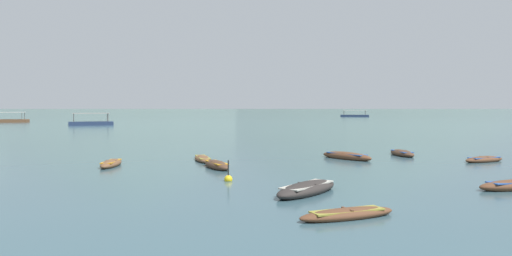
# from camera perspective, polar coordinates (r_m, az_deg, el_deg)

# --- Properties ---
(ground_plane) EXTENTS (6000.00, 6000.00, 0.00)m
(ground_plane) POSITION_cam_1_polar(r_m,az_deg,el_deg) (1506.10, 0.42, 2.37)
(ground_plane) COLOR #385660
(mountain_1) EXTENTS (2068.80, 2068.80, 500.22)m
(mountain_1) POSITION_cam_1_polar(r_m,az_deg,el_deg) (2431.88, -14.51, 8.25)
(mountain_1) COLOR #56665B
(mountain_1) RESTS_ON ground
(mountain_2) EXTENTS (1767.00, 1767.00, 523.91)m
(mountain_2) POSITION_cam_1_polar(r_m,az_deg,el_deg) (2265.81, 11.12, 9.01)
(mountain_2) COLOR #56665B
(mountain_2) RESTS_ON ground
(rowboat_0) EXTENTS (1.82, 3.67, 0.40)m
(rowboat_0) POSITION_cam_1_polar(r_m,az_deg,el_deg) (30.68, -6.41, -3.69)
(rowboat_0) COLOR brown
(rowboat_0) RESTS_ON ground
(rowboat_1) EXTENTS (3.35, 3.90, 0.59)m
(rowboat_1) POSITION_cam_1_polar(r_m,az_deg,el_deg) (32.12, 10.79, -3.34)
(rowboat_1) COLOR brown
(rowboat_1) RESTS_ON ground
(rowboat_2) EXTENTS (3.33, 3.95, 0.59)m
(rowboat_2) POSITION_cam_1_polar(r_m,az_deg,el_deg) (19.14, 6.14, -7.28)
(rowboat_2) COLOR #2D2826
(rowboat_2) RESTS_ON ground
(rowboat_4) EXTENTS (1.46, 3.27, 0.52)m
(rowboat_4) POSITION_cam_1_polar(r_m,az_deg,el_deg) (35.28, 17.12, -2.92)
(rowboat_4) COLOR #4C3323
(rowboat_4) RESTS_ON ground
(rowboat_6) EXTENTS (1.01, 3.23, 0.48)m
(rowboat_6) POSITION_cam_1_polar(r_m,az_deg,el_deg) (28.98, -16.99, -4.11)
(rowboat_6) COLOR brown
(rowboat_6) RESTS_ON ground
(rowboat_7) EXTENTS (3.42, 2.10, 0.39)m
(rowboat_7) POSITION_cam_1_polar(r_m,az_deg,el_deg) (15.20, 10.90, -10.10)
(rowboat_7) COLOR brown
(rowboat_7) RESTS_ON ground
(rowboat_9) EXTENTS (2.15, 3.39, 0.54)m
(rowboat_9) POSITION_cam_1_polar(r_m,az_deg,el_deg) (26.97, -4.74, -4.45)
(rowboat_9) COLOR #4C3323
(rowboat_9) RESTS_ON ground
(rowboat_10) EXTENTS (3.25, 2.23, 0.45)m
(rowboat_10) POSITION_cam_1_polar(r_m,az_deg,el_deg) (33.19, 25.68, -3.43)
(rowboat_10) COLOR brown
(rowboat_10) RESTS_ON ground
(ferry_0) EXTENTS (8.32, 5.28, 2.54)m
(ferry_0) POSITION_cam_1_polar(r_m,az_deg,el_deg) (95.03, -19.18, 0.57)
(ferry_0) COLOR navy
(ferry_0) RESTS_ON ground
(ferry_1) EXTENTS (10.26, 4.76, 2.54)m
(ferry_1) POSITION_cam_1_polar(r_m,az_deg,el_deg) (173.88, 11.74, 1.47)
(ferry_1) COLOR navy
(ferry_1) RESTS_ON ground
(ferry_2) EXTENTS (8.56, 4.18, 2.54)m
(ferry_2) POSITION_cam_1_polar(r_m,az_deg,el_deg) (120.28, -27.56, 0.80)
(ferry_2) COLOR brown
(ferry_2) RESTS_ON ground
(mooring_buoy) EXTENTS (0.39, 0.39, 1.09)m
(mooring_buoy) POSITION_cam_1_polar(r_m,az_deg,el_deg) (22.25, -3.34, -6.11)
(mooring_buoy) COLOR yellow
(mooring_buoy) RESTS_ON ground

